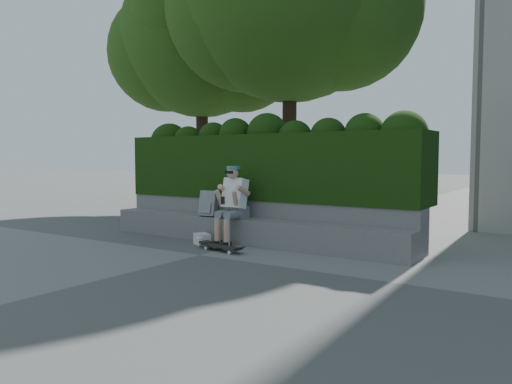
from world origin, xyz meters
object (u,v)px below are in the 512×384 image
Objects in this scene: person at (233,202)px; skateboard at (221,247)px; backpack_plaid at (209,204)px; backpack_ground at (202,239)px.

person is 0.95m from skateboard.
person reaches higher than backpack_plaid.
backpack_ground is at bearing -141.67° from person.
skateboard is 2.69× the size of backpack_ground.
backpack_plaid reaches higher than skateboard.
backpack_plaid is at bearing 172.37° from person.
backpack_plaid is 1.50× the size of backpack_ground.
backpack_ground is (0.18, -0.42, -0.58)m from backpack_plaid.
person reaches higher than backpack_ground.
person is 1.66× the size of skateboard.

